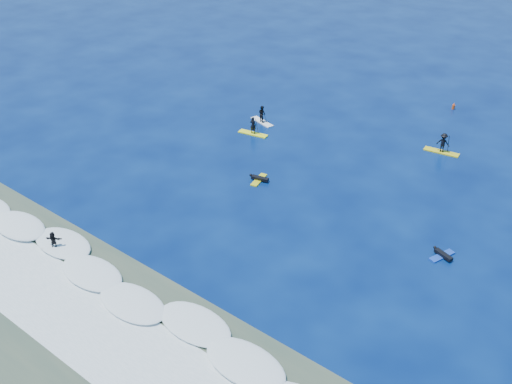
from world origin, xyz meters
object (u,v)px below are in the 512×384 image
Objects in this scene: prone_paddler_near at (259,179)px; prone_paddler_far at (442,255)px; wave_surfer at (54,241)px; sup_paddler_left at (253,128)px; sup_paddler_right at (443,144)px; marker_buoy at (454,106)px; sup_paddler_center at (262,115)px.

prone_paddler_near is 15.26m from prone_paddler_far.
sup_paddler_left is at bearing 59.25° from wave_surfer.
prone_paddler_near is 1.20× the size of wave_surfer.
prone_paddler_near is (-9.52, -13.41, -0.67)m from sup_paddler_right.
sup_paddler_right is 1.73× the size of wave_surfer.
marker_buoy is (6.78, 22.98, 0.16)m from prone_paddler_near.
prone_paddler_near is (5.49, -6.23, -0.47)m from sup_paddler_left.
sup_paddler_center reaches higher than prone_paddler_near.
sup_paddler_center reaches higher than prone_paddler_far.
sup_paddler_left is 16.65m from sup_paddler_right.
sup_paddler_center is 1.62× the size of wave_surfer.
sup_paddler_right is at bearing -74.03° from marker_buoy.
marker_buoy reaches higher than prone_paddler_far.
prone_paddler_far is 2.84× the size of marker_buoy.
sup_paddler_right reaches higher than sup_paddler_left.
prone_paddler_far is at bearing -70.03° from marker_buoy.
sup_paddler_left is 1.46× the size of prone_paddler_far.
marker_buoy reaches higher than prone_paddler_near.
wave_surfer is (-20.32, -14.99, 0.60)m from prone_paddler_far.
sup_paddler_left reaches higher than marker_buoy.
sup_paddler_right is at bearing -48.08° from prone_paddler_near.
sup_paddler_center is 1.44× the size of prone_paddler_far.
prone_paddler_near is at bearing -37.66° from sup_paddler_center.
sup_paddler_right is 4.37× the size of marker_buoy.
marker_buoy is (-2.74, 9.56, -0.51)m from sup_paddler_right.
prone_paddler_far is at bearing -74.95° from sup_paddler_right.
marker_buoy is at bearing 98.37° from sup_paddler_right.
sup_paddler_left is 4.14× the size of marker_buoy.
prone_paddler_near is 1.07× the size of prone_paddler_far.
sup_paddler_center is at bearing 23.41° from prone_paddler_near.
sup_paddler_center is at bearing -171.30° from sup_paddler_right.
sup_paddler_center is 0.94× the size of sup_paddler_right.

